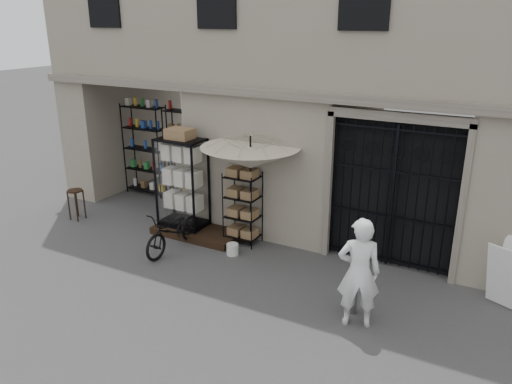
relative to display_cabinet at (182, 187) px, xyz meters
The scene contains 15 objects.
ground 3.39m from the display_cabinet, 29.98° to the right, with size 80.00×80.00×0.00m, color black.
main_building 5.03m from the display_cabinet, 40.57° to the left, with size 14.00×4.00×9.00m, color gray.
shop_recess 2.13m from the display_cabinet, 145.14° to the left, with size 3.00×1.70×3.00m, color black.
shop_shelving 2.45m from the display_cabinet, 136.14° to the left, with size 2.70×0.50×2.50m, color black.
iron_gate 4.61m from the display_cabinet, ahead, with size 2.50×0.21×3.00m.
step_platform 1.06m from the display_cabinet, ahead, with size 2.00×0.90×0.15m, color black.
display_cabinet is the anchor object (origin of this frame).
wire_rack 1.52m from the display_cabinet, ahead, with size 0.73×0.54×1.60m.
market_umbrella 2.02m from the display_cabinet, ahead, with size 2.28×2.30×2.91m.
white_bucket 1.93m from the display_cabinet, 18.01° to the right, with size 0.25×0.25×0.24m, color silver.
bicycle 1.46m from the display_cabinet, 65.94° to the right, with size 0.60×0.90×1.71m, color black.
wooden_stool 2.89m from the display_cabinet, 166.86° to the right, with size 0.40×0.40×0.75m.
steel_bollard 4.75m from the display_cabinet, 17.73° to the right, with size 0.14×0.14×0.78m, color slate.
shopkeeper 5.04m from the display_cabinet, 20.37° to the right, with size 0.67×1.84×0.44m, color silver.
easel_sign 6.70m from the display_cabinet, ahead, with size 0.74×0.78×1.13m.
Camera 1 is at (3.68, -6.94, 4.67)m, focal length 35.00 mm.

